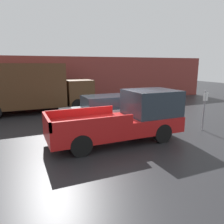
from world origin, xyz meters
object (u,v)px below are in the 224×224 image
Objects in this scene: pickup_truck at (128,117)px; car at (105,109)px; parking_sign at (204,108)px; newspaper_box at (31,100)px; delivery_truck at (25,87)px.

pickup_truck is 1.17× the size of car.
parking_sign reaches higher than newspaper_box.
car is 5.24m from parking_sign.
newspaper_box is (-7.51, 10.18, -0.60)m from parking_sign.
pickup_truck reaches higher than car.
newspaper_box is at bearing 126.39° from parking_sign.
parking_sign is (4.15, -0.28, 0.13)m from pickup_truck.
pickup_truck is 4.16m from parking_sign.
pickup_truck is at bearing 176.08° from parking_sign.
delivery_truck reaches higher than newspaper_box.
delivery_truck reaches higher than parking_sign.
pickup_truck is 5.34× the size of newspaper_box.
newspaper_box is (-3.36, 9.90, -0.47)m from pickup_truck.
newspaper_box is at bearing 118.27° from car.
pickup_truck reaches higher than newspaper_box.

